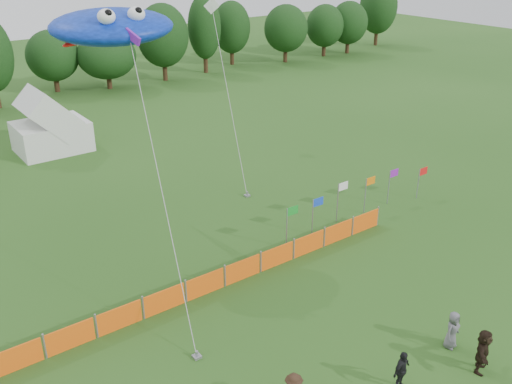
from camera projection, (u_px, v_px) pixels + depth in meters
ground at (357, 382)px, 20.11m from camera, size 160.00×160.00×0.00m
treeline at (17, 56)px, 52.12m from camera, size 104.57×8.78×8.36m
tent_right at (50, 127)px, 40.86m from camera, size 4.98×3.98×3.51m
barrier_fence at (205, 284)px, 24.83m from camera, size 21.90×0.06×1.00m
flag_row at (356, 195)px, 31.12m from camera, size 10.73×0.68×2.27m
spectator_d at (401, 371)px, 19.54m from camera, size 0.95×0.51×1.55m
spectator_e at (452, 330)px, 21.55m from camera, size 0.83×0.61×1.55m
spectator_f at (483, 351)px, 20.31m from camera, size 1.67×1.19×1.74m
stingray_kite at (109, 26)px, 25.62m from camera, size 6.66×17.39×11.67m
small_kite_white at (221, 58)px, 38.68m from camera, size 5.36×10.98×10.33m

